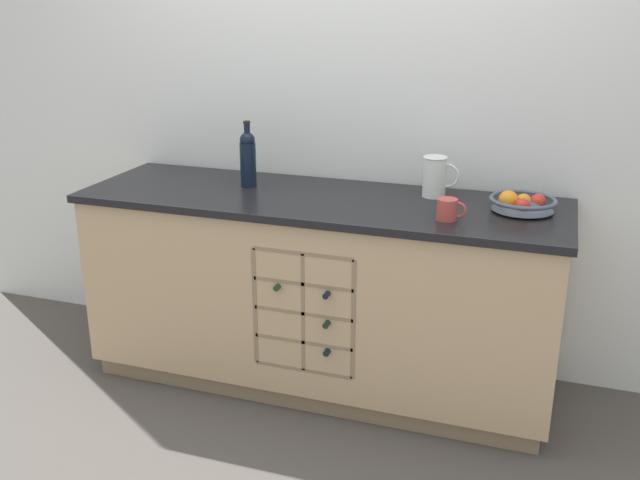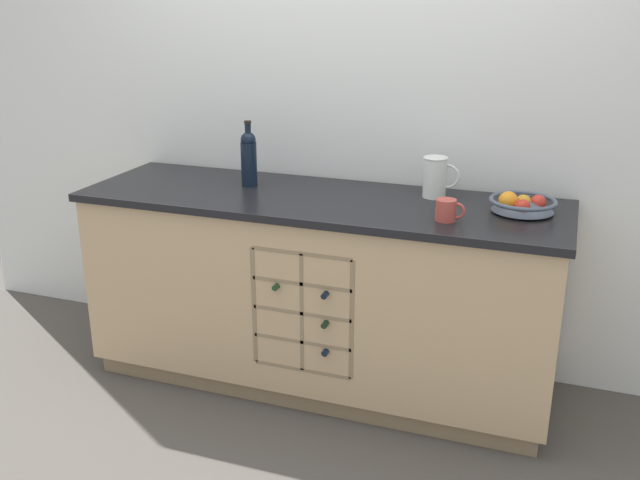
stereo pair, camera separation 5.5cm
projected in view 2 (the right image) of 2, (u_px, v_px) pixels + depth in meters
The scene contains 7 objects.
ground_plane at pixel (320, 379), 3.53m from camera, with size 14.00×14.00×0.00m, color #4C4742.
back_wall at pixel (347, 109), 3.46m from camera, with size 4.57×0.06×2.55m, color silver.
kitchen_island at pixel (320, 291), 3.37m from camera, with size 2.21×0.71×0.94m.
fruit_bowl at pixel (522, 203), 2.98m from camera, with size 0.28×0.28×0.09m.
white_pitcher at pixel (436, 176), 3.19m from camera, with size 0.17×0.11×0.19m.
ceramic_mug at pixel (447, 210), 2.88m from camera, with size 0.12×0.08×0.09m.
standing_wine_bottle at pixel (249, 157), 3.36m from camera, with size 0.08×0.08×0.31m.
Camera 2 is at (1.05, -2.92, 1.82)m, focal length 40.00 mm.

